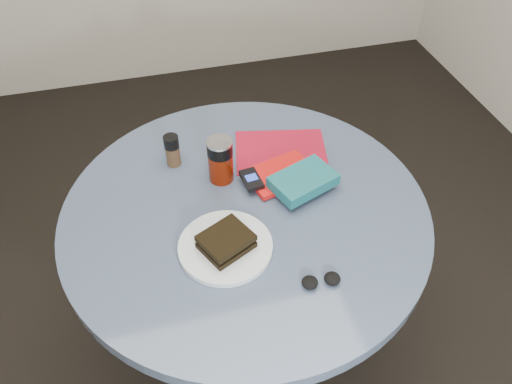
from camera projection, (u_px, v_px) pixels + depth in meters
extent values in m
plane|color=black|center=(248.00, 344.00, 1.89)|extent=(4.00, 4.00, 0.00)
cylinder|color=black|center=(248.00, 342.00, 1.87)|extent=(0.48, 0.48, 0.03)
cylinder|color=black|center=(247.00, 287.00, 1.63)|extent=(0.11, 0.11, 0.68)
cylinder|color=#39475F|center=(245.00, 212.00, 1.37)|extent=(1.00, 1.00, 0.04)
cylinder|color=silver|center=(225.00, 247.00, 1.25)|extent=(0.31, 0.31, 0.02)
cube|color=black|center=(226.00, 245.00, 1.23)|extent=(0.15, 0.14, 0.02)
cube|color=#351C14|center=(226.00, 241.00, 1.23)|extent=(0.13, 0.12, 0.01)
cube|color=black|center=(226.00, 238.00, 1.22)|extent=(0.15, 0.14, 0.02)
cylinder|color=#691705|center=(221.00, 166.00, 1.41)|extent=(0.08, 0.08, 0.09)
cylinder|color=black|center=(220.00, 149.00, 1.36)|extent=(0.08, 0.08, 0.04)
cylinder|color=silver|center=(219.00, 142.00, 1.35)|extent=(0.08, 0.08, 0.01)
cylinder|color=#432F1D|center=(173.00, 155.00, 1.46)|extent=(0.05, 0.05, 0.07)
cylinder|color=black|center=(171.00, 142.00, 1.43)|extent=(0.05, 0.05, 0.04)
cube|color=maroon|center=(281.00, 151.00, 1.52)|extent=(0.31, 0.26, 0.00)
cube|color=red|center=(280.00, 174.00, 1.43)|extent=(0.22, 0.17, 0.02)
cube|color=#13555D|center=(303.00, 181.00, 1.38)|extent=(0.20, 0.17, 0.03)
cube|color=black|center=(251.00, 179.00, 1.40)|extent=(0.06, 0.09, 0.01)
cube|color=#223DAC|center=(251.00, 177.00, 1.39)|extent=(0.04, 0.03, 0.00)
ellipsoid|color=black|center=(310.00, 282.00, 1.17)|extent=(0.04, 0.04, 0.02)
ellipsoid|color=black|center=(332.00, 279.00, 1.18)|extent=(0.04, 0.04, 0.02)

